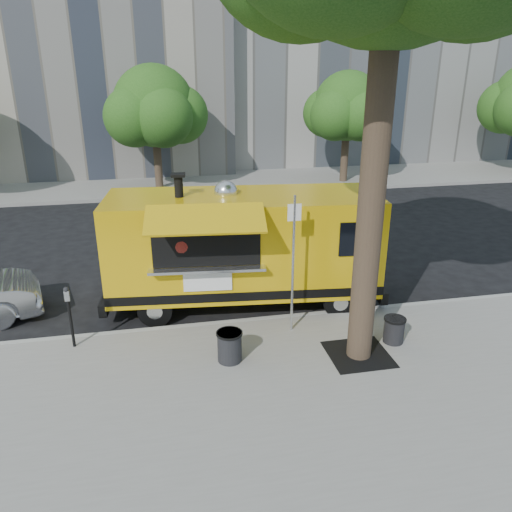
{
  "coord_description": "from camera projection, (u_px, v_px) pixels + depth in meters",
  "views": [
    {
      "loc": [
        -1.09,
        -10.81,
        5.55
      ],
      "look_at": [
        1.08,
        0.0,
        1.32
      ],
      "focal_mm": 35.0,
      "sensor_mm": 36.0,
      "label": 1
    }
  ],
  "objects": [
    {
      "name": "ground",
      "position": [
        212.0,
        310.0,
        12.08
      ],
      "size": [
        120.0,
        120.0,
        0.0
      ],
      "primitive_type": "plane",
      "color": "black",
      "rests_on": "ground"
    },
    {
      "name": "sidewalk",
      "position": [
        240.0,
        413.0,
        8.4
      ],
      "size": [
        60.0,
        6.0,
        0.15
      ],
      "primitive_type": "cube",
      "color": "gray",
      "rests_on": "ground"
    },
    {
      "name": "far_tree_b",
      "position": [
        154.0,
        106.0,
        22.15
      ],
      "size": [
        3.6,
        3.6,
        5.5
      ],
      "color": "#33261C",
      "rests_on": "far_sidewalk"
    },
    {
      "name": "far_tree_c",
      "position": [
        348.0,
        106.0,
        23.57
      ],
      "size": [
        3.24,
        3.24,
        5.21
      ],
      "color": "#33261C",
      "rests_on": "far_sidewalk"
    },
    {
      "name": "curb",
      "position": [
        217.0,
        326.0,
        11.21
      ],
      "size": [
        60.0,
        0.14,
        0.16
      ],
      "primitive_type": "cube",
      "color": "#999993",
      "rests_on": "ground"
    },
    {
      "name": "tree_well",
      "position": [
        358.0,
        354.0,
        9.94
      ],
      "size": [
        1.2,
        1.2,
        0.02
      ],
      "primitive_type": "cube",
      "color": "black",
      "rests_on": "sidewalk"
    },
    {
      "name": "food_truck",
      "position": [
        242.0,
        246.0,
        11.84
      ],
      "size": [
        6.79,
        3.38,
        3.26
      ],
      "rotation": [
        0.0,
        0.0,
        -0.1
      ],
      "color": "#DDAC0B",
      "rests_on": "ground"
    },
    {
      "name": "far_sidewalk",
      "position": [
        180.0,
        184.0,
        24.41
      ],
      "size": [
        60.0,
        5.0,
        0.15
      ],
      "primitive_type": "cube",
      "color": "gray",
      "rests_on": "ground"
    },
    {
      "name": "sign_post",
      "position": [
        293.0,
        257.0,
        10.29
      ],
      "size": [
        0.28,
        0.06,
        3.0
      ],
      "color": "silver",
      "rests_on": "sidewalk"
    },
    {
      "name": "parking_meter",
      "position": [
        69.0,
        310.0,
        9.94
      ],
      "size": [
        0.11,
        0.11,
        1.33
      ],
      "color": "black",
      "rests_on": "sidewalk"
    },
    {
      "name": "trash_bin_left",
      "position": [
        230.0,
        345.0,
        9.64
      ],
      "size": [
        0.51,
        0.51,
        0.62
      ],
      "color": "black",
      "rests_on": "sidewalk"
    },
    {
      "name": "trash_bin_right",
      "position": [
        394.0,
        329.0,
        10.31
      ],
      "size": [
        0.46,
        0.46,
        0.55
      ],
      "color": "black",
      "rests_on": "sidewalk"
    }
  ]
}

